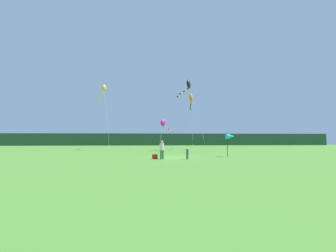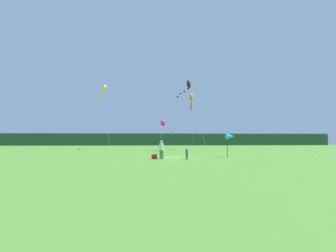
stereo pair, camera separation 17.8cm
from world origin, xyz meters
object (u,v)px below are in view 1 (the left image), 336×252
banner_flag_pole (230,137)px  kite_black (187,86)px  person_adult (162,149)px  cooler_box (155,157)px  kite_magenta (164,124)px  kite_orange (191,99)px  person_child (187,153)px  kite_yellow (103,90)px

banner_flag_pole → kite_black: size_ratio=0.24×
person_adult → banner_flag_pole: size_ratio=0.66×
banner_flag_pole → cooler_box: bearing=-168.5°
person_adult → cooler_box: (-0.68, 0.37, -0.78)m
cooler_box → kite_black: kite_black is taller
kite_magenta → kite_black: bearing=-18.7°
banner_flag_pole → kite_orange: (-1.16, 17.35, 7.33)m
person_child → banner_flag_pole: 5.84m
kite_magenta → kite_yellow: (-10.69, 3.90, 6.31)m
banner_flag_pole → kite_orange: size_ratio=0.25×
cooler_box → kite_yellow: bearing=116.9°
person_adult → kite_magenta: (0.90, 14.42, 3.44)m
person_adult → kite_orange: size_ratio=0.17×
banner_flag_pole → kite_magenta: (-6.56, 12.38, 2.24)m
kite_orange → kite_yellow: (-16.09, -1.06, 1.21)m
kite_yellow → kite_black: (14.39, -5.15, -0.35)m
kite_yellow → kite_black: 15.28m
person_child → kite_black: 16.85m
kite_orange → kite_yellow: 16.17m
banner_flag_pole → kite_yellow: (-17.25, 16.28, 8.55)m
person_child → banner_flag_pole: bearing=25.4°
kite_magenta → kite_black: size_ratio=0.51×
banner_flag_pole → kite_yellow: 25.21m
kite_magenta → kite_orange: (5.41, 4.96, 5.10)m
person_adult → cooler_box: 1.10m
person_adult → kite_yellow: bearing=118.1°
kite_magenta → banner_flag_pole: bearing=-62.1°
kite_orange → kite_yellow: size_ratio=0.90×
banner_flag_pole → kite_orange: bearing=93.8°
person_adult → kite_orange: kite_orange is taller
person_child → cooler_box: size_ratio=1.98×
cooler_box → kite_yellow: (-9.11, 17.94, 10.52)m
kite_yellow → cooler_box: bearing=-63.1°
person_adult → kite_magenta: size_ratio=0.31×
person_child → kite_orange: kite_orange is taller
person_child → cooler_box: (-3.06, 0.75, -0.38)m
person_child → kite_yellow: size_ratio=0.09×
kite_yellow → person_adult: bearing=-61.9°
person_adult → kite_black: (4.60, 13.16, 9.39)m
banner_flag_pole → kite_magenta: size_ratio=0.46×
kite_black → cooler_box: bearing=-112.4°
person_adult → person_child: person_adult is taller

